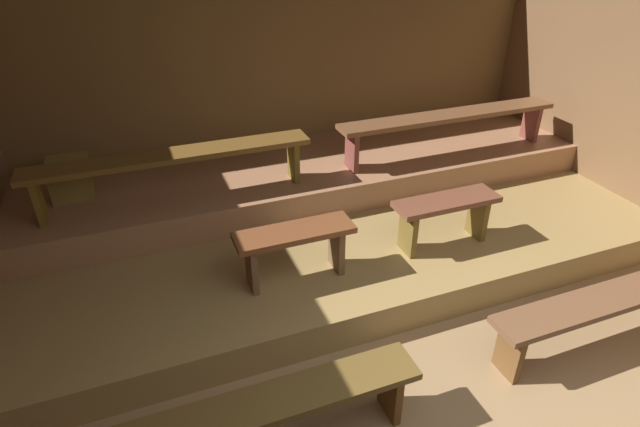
{
  "coord_description": "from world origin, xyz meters",
  "views": [
    {
      "loc": [
        -1.66,
        -1.12,
        2.76
      ],
      "look_at": [
        -0.25,
        2.51,
        0.48
      ],
      "focal_mm": 28.89,
      "sensor_mm": 36.0,
      "label": 1
    }
  ],
  "objects_px": {
    "bench_floor_left": "(252,416)",
    "bench_floor_right": "(613,303)",
    "bench_lower_left": "(295,243)",
    "bench_lower_right": "(445,211)",
    "wooden_crate_middle": "(70,178)",
    "bench_middle_left": "(173,161)",
    "bench_middle_right": "(449,120)"
  },
  "relations": [
    {
      "from": "bench_lower_left",
      "to": "bench_middle_left",
      "type": "distance_m",
      "value": 1.36
    },
    {
      "from": "bench_middle_left",
      "to": "bench_middle_right",
      "type": "bearing_deg",
      "value": 0.0
    },
    {
      "from": "bench_floor_right",
      "to": "bench_middle_left",
      "type": "relative_size",
      "value": 0.82
    },
    {
      "from": "bench_lower_left",
      "to": "bench_floor_right",
      "type": "bearing_deg",
      "value": -30.97
    },
    {
      "from": "bench_floor_right",
      "to": "bench_lower_left",
      "type": "height_order",
      "value": "bench_lower_left"
    },
    {
      "from": "bench_lower_left",
      "to": "bench_middle_left",
      "type": "relative_size",
      "value": 0.38
    },
    {
      "from": "bench_middle_left",
      "to": "wooden_crate_middle",
      "type": "relative_size",
      "value": 7.08
    },
    {
      "from": "bench_floor_left",
      "to": "wooden_crate_middle",
      "type": "xyz_separation_m",
      "value": [
        -0.92,
        2.7,
        0.38
      ]
    },
    {
      "from": "bench_floor_right",
      "to": "bench_middle_right",
      "type": "distance_m",
      "value": 2.37
    },
    {
      "from": "bench_lower_left",
      "to": "bench_lower_right",
      "type": "relative_size",
      "value": 1.0
    },
    {
      "from": "bench_lower_left",
      "to": "wooden_crate_middle",
      "type": "bearing_deg",
      "value": 136.37
    },
    {
      "from": "bench_lower_left",
      "to": "bench_floor_left",
      "type": "bearing_deg",
      "value": -118.88
    },
    {
      "from": "bench_lower_right",
      "to": "bench_middle_left",
      "type": "xyz_separation_m",
      "value": [
        -2.05,
        1.11,
        0.33
      ]
    },
    {
      "from": "bench_floor_right",
      "to": "bench_middle_right",
      "type": "relative_size",
      "value": 0.82
    },
    {
      "from": "bench_lower_left",
      "to": "bench_middle_left",
      "type": "bearing_deg",
      "value": 122.95
    },
    {
      "from": "bench_floor_right",
      "to": "bench_lower_left",
      "type": "relative_size",
      "value": 2.19
    },
    {
      "from": "bench_middle_right",
      "to": "bench_lower_left",
      "type": "bearing_deg",
      "value": -151.63
    },
    {
      "from": "bench_floor_left",
      "to": "bench_middle_left",
      "type": "xyz_separation_m",
      "value": [
        -0.06,
        2.3,
        0.58
      ]
    },
    {
      "from": "bench_floor_left",
      "to": "bench_middle_left",
      "type": "distance_m",
      "value": 2.37
    },
    {
      "from": "bench_floor_right",
      "to": "bench_lower_right",
      "type": "xyz_separation_m",
      "value": [
        -0.66,
        1.19,
        0.25
      ]
    },
    {
      "from": "bench_floor_right",
      "to": "bench_middle_right",
      "type": "xyz_separation_m",
      "value": [
        0.06,
        2.3,
        0.58
      ]
    },
    {
      "from": "bench_lower_left",
      "to": "wooden_crate_middle",
      "type": "distance_m",
      "value": 2.18
    },
    {
      "from": "bench_floor_left",
      "to": "wooden_crate_middle",
      "type": "relative_size",
      "value": 5.83
    },
    {
      "from": "bench_floor_right",
      "to": "bench_floor_left",
      "type": "bearing_deg",
      "value": 180.0
    },
    {
      "from": "wooden_crate_middle",
      "to": "bench_floor_right",
      "type": "bearing_deg",
      "value": -37.1
    },
    {
      "from": "bench_floor_left",
      "to": "bench_floor_right",
      "type": "height_order",
      "value": "same"
    },
    {
      "from": "bench_floor_left",
      "to": "bench_lower_left",
      "type": "height_order",
      "value": "bench_lower_left"
    },
    {
      "from": "bench_floor_right",
      "to": "bench_lower_right",
      "type": "height_order",
      "value": "bench_lower_right"
    },
    {
      "from": "bench_floor_right",
      "to": "wooden_crate_middle",
      "type": "xyz_separation_m",
      "value": [
        -3.57,
        2.7,
        0.38
      ]
    },
    {
      "from": "bench_lower_right",
      "to": "bench_middle_right",
      "type": "distance_m",
      "value": 1.36
    },
    {
      "from": "bench_floor_left",
      "to": "bench_middle_left",
      "type": "bearing_deg",
      "value": 91.45
    },
    {
      "from": "bench_lower_left",
      "to": "bench_lower_right",
      "type": "bearing_deg",
      "value": 0.0
    }
  ]
}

